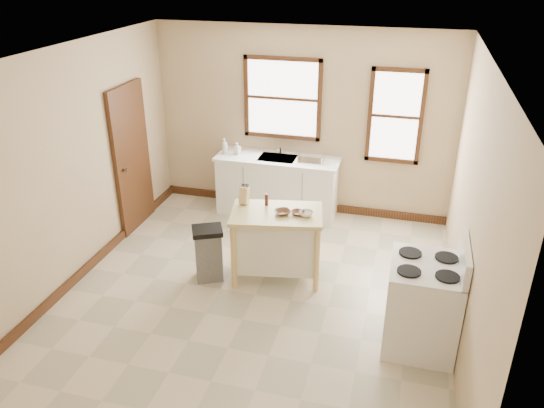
{
  "coord_description": "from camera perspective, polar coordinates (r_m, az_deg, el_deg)",
  "views": [
    {
      "loc": [
        1.56,
        -5.01,
        3.72
      ],
      "look_at": [
        0.1,
        0.4,
        1.03
      ],
      "focal_mm": 35.0,
      "sensor_mm": 36.0,
      "label": 1
    }
  ],
  "objects": [
    {
      "name": "knife_block",
      "position": [
        6.53,
        -2.99,
        0.85
      ],
      "size": [
        0.11,
        0.11,
        0.2
      ],
      "primitive_type": null,
      "rotation": [
        0.0,
        0.0,
        -0.09
      ],
      "color": "tan",
      "rests_on": "kitchen_island"
    },
    {
      "name": "pepper_grinder",
      "position": [
        6.49,
        -0.59,
        0.47
      ],
      "size": [
        0.05,
        0.05,
        0.15
      ],
      "primitive_type": "cylinder",
      "rotation": [
        0.0,
        0.0,
        0.29
      ],
      "color": "#481D13",
      "rests_on": "kitchen_island"
    },
    {
      "name": "faucet",
      "position": [
        8.09,
        0.92,
        6.17
      ],
      "size": [
        0.03,
        0.03,
        0.22
      ],
      "primitive_type": "cylinder",
      "color": "silver",
      "rests_on": "sink_counter"
    },
    {
      "name": "baseboard_left",
      "position": [
        7.27,
        -18.94,
        -6.18
      ],
      "size": [
        0.04,
        5.0,
        0.12
      ],
      "primitive_type": "cube",
      "color": "#321B0D",
      "rests_on": "ground"
    },
    {
      "name": "door_left",
      "position": [
        7.83,
        -14.84,
        4.77
      ],
      "size": [
        0.06,
        0.9,
        2.1
      ],
      "primitive_type": "cube",
      "color": "#321B0D",
      "rests_on": "ground"
    },
    {
      "name": "wall_left",
      "position": [
        6.71,
        -20.76,
        3.66
      ],
      "size": [
        0.04,
        5.0,
        2.8
      ],
      "primitive_type": "cube",
      "color": "tan",
      "rests_on": "ground"
    },
    {
      "name": "bowl_b",
      "position": [
        6.3,
        2.75,
        -0.95
      ],
      "size": [
        0.21,
        0.21,
        0.04
      ],
      "primitive_type": "imported",
      "rotation": [
        0.0,
        0.0,
        1.13
      ],
      "color": "brown",
      "rests_on": "kitchen_island"
    },
    {
      "name": "kitchen_island",
      "position": [
        6.55,
        0.49,
        -4.38
      ],
      "size": [
        1.2,
        0.89,
        0.89
      ],
      "primitive_type": null,
      "rotation": [
        0.0,
        0.0,
        0.19
      ],
      "color": "#E7D488",
      "rests_on": "ground"
    },
    {
      "name": "soap_bottle_b",
      "position": [
        8.1,
        -3.77,
        6.0
      ],
      "size": [
        0.1,
        0.1,
        0.18
      ],
      "primitive_type": "imported",
      "rotation": [
        0.0,
        0.0,
        -0.28
      ],
      "color": "#B2B2B2",
      "rests_on": "sink_counter"
    },
    {
      "name": "bowl_c",
      "position": [
        6.26,
        3.68,
        -1.05
      ],
      "size": [
        0.18,
        0.18,
        0.05
      ],
      "primitive_type": "imported",
      "rotation": [
        0.0,
        0.0,
        0.05
      ],
      "color": "silver",
      "rests_on": "kitchen_island"
    },
    {
      "name": "baseboard_back",
      "position": [
        8.48,
        2.99,
        -0.01
      ],
      "size": [
        4.5,
        0.04,
        0.12
      ],
      "primitive_type": "cube",
      "color": "#321B0D",
      "rests_on": "ground"
    },
    {
      "name": "ceiling",
      "position": [
        5.33,
        -2.26,
        15.64
      ],
      "size": [
        5.0,
        5.0,
        0.0
      ],
      "primitive_type": "plane",
      "rotation": [
        3.14,
        0.0,
        0.0
      ],
      "color": "white",
      "rests_on": "ground"
    },
    {
      "name": "soap_bottle_a",
      "position": [
        8.12,
        -5.11,
        6.23
      ],
      "size": [
        0.11,
        0.11,
        0.24
      ],
      "primitive_type": "imported",
      "rotation": [
        0.0,
        0.0,
        -0.18
      ],
      "color": "#B2B2B2",
      "rests_on": "sink_counter"
    },
    {
      "name": "wall_back",
      "position": [
        8.02,
        3.25,
        8.74
      ],
      "size": [
        4.5,
        0.04,
        2.8
      ],
      "primitive_type": "cube",
      "color": "tan",
      "rests_on": "ground"
    },
    {
      "name": "trash_bin",
      "position": [
        6.6,
        -6.85,
        -5.31
      ],
      "size": [
        0.46,
        0.43,
        0.7
      ],
      "primitive_type": null,
      "rotation": [
        0.0,
        0.0,
        0.45
      ],
      "color": "slate",
      "rests_on": "ground"
    },
    {
      "name": "dish_rack",
      "position": [
        7.82,
        4.22,
        4.93
      ],
      "size": [
        0.45,
        0.4,
        0.09
      ],
      "primitive_type": null,
      "rotation": [
        0.0,
        0.0,
        0.37
      ],
      "color": "silver",
      "rests_on": "sink_counter"
    },
    {
      "name": "window_main",
      "position": [
        7.97,
        1.13,
        11.29
      ],
      "size": [
        1.17,
        0.06,
        1.22
      ],
      "primitive_type": null,
      "color": "#321B0D",
      "rests_on": "wall_back"
    },
    {
      "name": "floor",
      "position": [
        6.44,
        -1.83,
        -9.73
      ],
      "size": [
        5.0,
        5.0,
        0.0
      ],
      "primitive_type": "plane",
      "color": "#B1A98C",
      "rests_on": "ground"
    },
    {
      "name": "wall_right",
      "position": [
        5.57,
        20.72,
        -0.81
      ],
      "size": [
        0.04,
        5.0,
        2.8
      ],
      "primitive_type": "cube",
      "color": "tan",
      "rests_on": "ground"
    },
    {
      "name": "window_side",
      "position": [
        7.79,
        13.13,
        9.15
      ],
      "size": [
        0.77,
        0.06,
        1.37
      ],
      "primitive_type": null,
      "color": "#321B0D",
      "rests_on": "wall_back"
    },
    {
      "name": "bowl_a",
      "position": [
        6.29,
        1.15,
        -0.89
      ],
      "size": [
        0.26,
        0.26,
        0.05
      ],
      "primitive_type": "imported",
      "rotation": [
        0.0,
        0.0,
        0.57
      ],
      "color": "brown",
      "rests_on": "kitchen_island"
    },
    {
      "name": "sink_counter",
      "position": [
        8.13,
        0.58,
        1.97
      ],
      "size": [
        1.86,
        0.62,
        0.92
      ],
      "primitive_type": null,
      "color": "white",
      "rests_on": "ground"
    },
    {
      "name": "gas_stove",
      "position": [
        5.6,
        16.01,
        -9.3
      ],
      "size": [
        0.76,
        0.78,
        1.22
      ],
      "primitive_type": null,
      "color": "white",
      "rests_on": "ground"
    }
  ]
}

